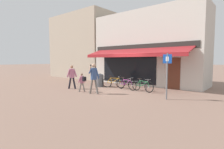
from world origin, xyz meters
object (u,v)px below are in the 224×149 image
Objects in this scene: bicycle_orange at (114,82)px; pedestrian_second_adult at (72,75)px; bicycle_purple at (126,84)px; bicycle_green at (142,86)px; parking_sign at (167,71)px; litter_bin at (100,80)px; pedestrian_child at (82,80)px; pedestrian_adult at (94,75)px.

pedestrian_second_adult is (-1.83, -2.21, 0.60)m from bicycle_orange.
bicycle_orange is at bearing -179.15° from bicycle_purple.
bicycle_green is 0.73× the size of parking_sign.
litter_bin reaches higher than bicycle_orange.
pedestrian_second_adult is (-1.39, 0.30, 0.26)m from pedestrian_child.
bicycle_green is (2.34, -0.05, -0.01)m from bicycle_orange.
bicycle_purple is at bearing -31.82° from bicycle_orange.
pedestrian_child is at bearing 167.31° from pedestrian_second_adult.
litter_bin is at bearing -112.93° from pedestrian_second_adult.
litter_bin is (-2.23, -0.16, 0.13)m from bicycle_purple.
bicycle_orange is 1.10m from litter_bin.
bicycle_orange is at bearing 16.03° from litter_bin.
litter_bin is (-0.61, 2.20, -0.22)m from pedestrian_child.
bicycle_green is 3.72m from pedestrian_child.
bicycle_purple is 3.70m from pedestrian_second_adult.
litter_bin is (-3.38, -0.25, 0.13)m from bicycle_green.
pedestrian_adult is at bearing -53.84° from litter_bin.
pedestrian_second_adult reaches higher than bicycle_green.
pedestrian_adult reaches higher than pedestrian_second_adult.
pedestrian_child is at bearing -74.49° from litter_bin.
pedestrian_child is 1.45m from pedestrian_second_adult.
bicycle_purple is 2.88m from pedestrian_child.
bicycle_orange is 4.66m from parking_sign.
bicycle_purple is 1.74× the size of litter_bin.
bicycle_orange is at bearing -69.23° from pedestrian_adult.
pedestrian_second_adult is 6.29m from parking_sign.
litter_bin is at bearing -84.57° from pedestrian_child.
litter_bin is at bearing -166.09° from bicycle_green.
bicycle_purple is at bearing -165.88° from bicycle_green.
pedestrian_child is at bearing -124.82° from bicycle_orange.
pedestrian_child is at bearing -128.77° from bicycle_green.
bicycle_purple is (1.18, -0.14, -0.01)m from bicycle_orange.
pedestrian_adult is 0.77× the size of parking_sign.
pedestrian_second_adult reaches higher than bicycle_purple.
parking_sign is (5.41, -0.94, 0.91)m from litter_bin.
pedestrian_adult is (-0.62, -2.36, 0.72)m from bicycle_purple.
bicycle_green is at bearing 12.10° from bicycle_purple.
bicycle_orange is 2.93m from pedestrian_second_adult.
bicycle_orange is 0.96× the size of pedestrian_second_adult.
bicycle_orange is 1.19m from bicycle_purple.
parking_sign is (3.19, -1.10, 1.04)m from bicycle_purple.
pedestrian_adult is 1.06m from pedestrian_child.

